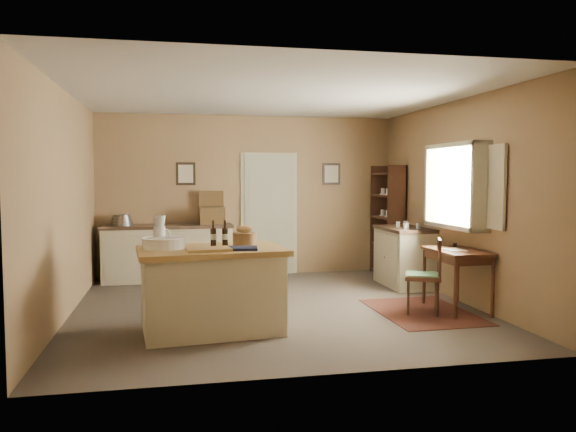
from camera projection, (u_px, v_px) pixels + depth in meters
name	position (u px, v px, depth m)	size (l,w,h in m)	color
ground	(275.00, 307.00, 7.18)	(5.00, 5.00, 0.00)	brown
wall_back	(249.00, 196.00, 9.53)	(5.00, 0.10, 2.70)	#8D6F4C
wall_front	(327.00, 215.00, 4.64)	(5.00, 0.10, 2.70)	#8D6F4C
wall_left	(65.00, 204.00, 6.59)	(0.10, 5.00, 2.70)	#8D6F4C
wall_right	(456.00, 200.00, 7.58)	(0.10, 5.00, 2.70)	#8D6F4C
ceiling	(274.00, 94.00, 6.99)	(5.00, 5.00, 0.00)	silver
door	(269.00, 213.00, 9.59)	(0.97, 0.06, 2.11)	#A9A991
framed_prints	(260.00, 174.00, 9.52)	(2.82, 0.02, 0.38)	black
window	(459.00, 186.00, 7.36)	(0.25, 1.99, 1.12)	#BAB091
work_island	(211.00, 287.00, 6.04)	(1.63, 1.15, 1.20)	#BAB091
sideboard	(169.00, 251.00, 9.03)	(2.06, 0.59, 1.18)	#BAB091
rug	(423.00, 312.00, 6.93)	(1.10, 1.60, 0.01)	#491E16
writing_desk	(457.00, 257.00, 6.97)	(0.56, 0.91, 0.82)	#3B1D11
desk_chair	(423.00, 277.00, 6.85)	(0.42, 0.42, 0.90)	black
right_cabinet	(404.00, 256.00, 8.59)	(0.62, 1.11, 0.99)	#BAB091
shelving_unit	(390.00, 220.00, 9.54)	(0.32, 0.84, 1.86)	black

